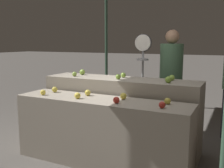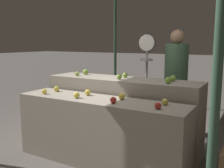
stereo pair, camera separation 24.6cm
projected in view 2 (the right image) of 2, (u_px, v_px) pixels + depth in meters
The scene contains 19 objects.
ground_plane at pixel (100, 163), 3.43m from camera, with size 60.00×60.00×0.00m, color #59544F.
display_counter_front at pixel (100, 131), 3.36m from camera, with size 2.28×0.55×0.85m, color gray.
display_counter_back at pixel (122, 113), 3.86m from camera, with size 2.28×0.55×1.04m, color gray.
apple_front_0 at pixel (44, 91), 3.60m from camera, with size 0.07×0.07×0.07m, color yellow.
apple_front_1 at pixel (77, 95), 3.34m from camera, with size 0.08×0.08×0.08m, color yellow.
apple_front_2 at pixel (113, 100), 3.05m from camera, with size 0.08×0.08×0.08m, color #B72D23.
apple_front_3 at pixel (158, 106), 2.79m from camera, with size 0.07×0.07×0.07m, color #B72D23.
apple_front_4 at pixel (57, 89), 3.78m from camera, with size 0.08×0.08×0.08m, color gold.
apple_front_5 at pixel (88, 92), 3.51m from camera, with size 0.08×0.08×0.08m, color yellow.
apple_front_6 at pixel (122, 96), 3.25m from camera, with size 0.08×0.08×0.08m, color gold.
apple_front_7 at pixel (165, 102), 2.97m from camera, with size 0.08×0.08×0.08m, color gold.
apple_back_0 at pixel (77, 74), 4.04m from camera, with size 0.07×0.07×0.07m, color #8EB247.
apple_back_1 at pixel (119, 77), 3.68m from camera, with size 0.07×0.07×0.07m, color #7AA338.
apple_back_2 at pixel (168, 80), 3.30m from camera, with size 0.09×0.09×0.09m, color #7AA338.
apple_back_3 at pixel (86, 72), 4.21m from camera, with size 0.09×0.09×0.09m, color #84AD3D.
apple_back_4 at pixel (125, 75), 3.85m from camera, with size 0.07×0.07×0.07m, color #84AD3D.
apple_back_5 at pixel (173, 78), 3.50m from camera, with size 0.08×0.08×0.08m, color #84AD3D.
produce_scale at pixel (147, 62), 4.31m from camera, with size 0.29×0.20×1.69m.
person_vendor_at_scale at pixel (176, 75), 4.41m from camera, with size 0.43×0.43×1.77m.
Camera 2 is at (1.76, -2.70, 1.56)m, focal length 42.00 mm.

